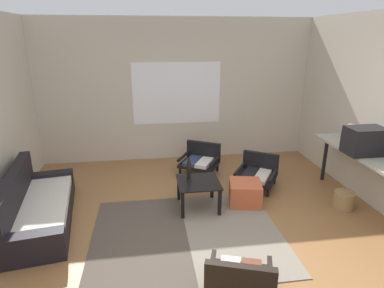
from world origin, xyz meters
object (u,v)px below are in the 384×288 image
object	(u,v)px
console_shelf	(360,158)
crt_television	(366,141)
coffee_table	(198,186)
armchair_striped_foreground	(240,283)
wicker_basket	(343,200)
armchair_by_window	(200,159)
armchair_corner	(257,172)
couch	(36,208)
glass_bottle	(189,170)
clay_vase	(349,138)
ottoman_orange	(245,193)

from	to	relation	value
console_shelf	crt_television	world-z (taller)	crt_television
coffee_table	console_shelf	distance (m)	2.32
armchair_striped_foreground	console_shelf	xyz separation A→B (m)	(2.19, 1.59, 0.49)
wicker_basket	crt_television	bearing A→B (deg)	7.19
armchair_by_window	wicker_basket	world-z (taller)	armchair_by_window
armchair_corner	coffee_table	bearing A→B (deg)	-151.82
coffee_table	armchair_corner	size ratio (longest dim) A/B	0.72
console_shelf	crt_television	bearing A→B (deg)	-92.85
wicker_basket	coffee_table	bearing A→B (deg)	171.56
couch	coffee_table	world-z (taller)	couch
crt_television	console_shelf	bearing A→B (deg)	87.15
armchair_by_window	armchair_corner	distance (m)	1.08
glass_bottle	couch	bearing A→B (deg)	-174.01
wicker_basket	glass_bottle	bearing A→B (deg)	168.80
couch	crt_television	world-z (taller)	crt_television
clay_vase	glass_bottle	bearing A→B (deg)	179.58
coffee_table	glass_bottle	bearing A→B (deg)	133.15
armchair_striped_foreground	crt_television	distance (m)	2.78
crt_television	wicker_basket	size ratio (longest dim) A/B	1.99
clay_vase	glass_bottle	distance (m)	2.43
wicker_basket	console_shelf	bearing A→B (deg)	22.86
coffee_table	ottoman_orange	world-z (taller)	coffee_table
armchair_by_window	armchair_striped_foreground	bearing A→B (deg)	-92.96
ottoman_orange	armchair_striped_foreground	bearing A→B (deg)	-108.62
armchair_corner	crt_television	bearing A→B (deg)	-35.58
armchair_corner	crt_television	distance (m)	1.66
crt_television	couch	bearing A→B (deg)	177.55
coffee_table	armchair_striped_foreground	size ratio (longest dim) A/B	0.78
console_shelf	clay_vase	size ratio (longest dim) A/B	5.79
glass_bottle	ottoman_orange	bearing A→B (deg)	-6.97
armchair_striped_foreground	glass_bottle	size ratio (longest dim) A/B	2.42
console_shelf	clay_vase	bearing A→B (deg)	90.00
coffee_table	armchair_striped_foreground	distance (m)	1.81
console_shelf	wicker_basket	xyz separation A→B (m)	(-0.21, -0.09, -0.61)
couch	clay_vase	xyz separation A→B (m)	(4.45, 0.20, 0.71)
coffee_table	armchair_corner	world-z (taller)	armchair_corner
glass_bottle	wicker_basket	bearing A→B (deg)	-11.20
couch	armchair_corner	size ratio (longest dim) A/B	2.35
armchair_corner	glass_bottle	world-z (taller)	glass_bottle
armchair_corner	clay_vase	xyz separation A→B (m)	(1.20, -0.47, 0.69)
armchair_corner	ottoman_orange	bearing A→B (deg)	-124.28
ottoman_orange	console_shelf	bearing A→B (deg)	-8.72
armchair_by_window	glass_bottle	world-z (taller)	glass_bottle
armchair_corner	console_shelf	xyz separation A→B (m)	(1.20, -0.79, 0.49)
armchair_striped_foreground	armchair_corner	bearing A→B (deg)	67.37
crt_television	glass_bottle	xyz separation A→B (m)	(-2.39, 0.41, -0.45)
armchair_by_window	crt_television	size ratio (longest dim) A/B	1.48
couch	armchair_striped_foreground	xyz separation A→B (m)	(2.26, -1.72, 0.03)
crt_television	clay_vase	xyz separation A→B (m)	(0.00, 0.39, -0.08)
armchair_by_window	ottoman_orange	size ratio (longest dim) A/B	1.82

